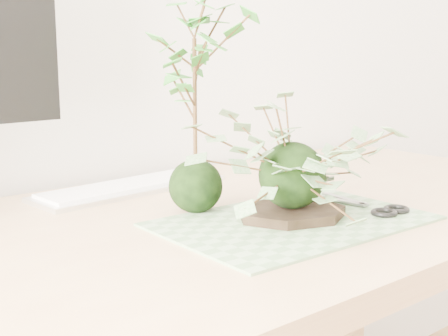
{
  "coord_description": "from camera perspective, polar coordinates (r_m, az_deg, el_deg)",
  "views": [
    {
      "loc": [
        -0.55,
        0.48,
        1.01
      ],
      "look_at": [
        0.0,
        1.14,
        0.84
      ],
      "focal_mm": 50.0,
      "sensor_mm": 36.0,
      "label": 1
    }
  ],
  "objects": [
    {
      "name": "maple_kokedama",
      "position": [
        0.99,
        -2.72,
        10.5
      ],
      "size": [
        0.24,
        0.24,
        0.37
      ],
      "rotation": [
        0.0,
        0.0,
        0.26
      ],
      "color": "black",
      "rests_on": "desk"
    },
    {
      "name": "cutting_mat",
      "position": [
        0.97,
        6.39,
        -4.84
      ],
      "size": [
        0.42,
        0.28,
        0.0
      ],
      "primitive_type": "cube",
      "rotation": [
        0.0,
        0.0,
        -0.02
      ],
      "color": "#547C4D",
      "rests_on": "desk"
    },
    {
      "name": "scissors",
      "position": [
        1.05,
        13.96,
        -3.6
      ],
      "size": [
        0.08,
        0.17,
        0.01
      ],
      "rotation": [
        0.0,
        0.0,
        0.01
      ],
      "color": "gray",
      "rests_on": "cutting_mat"
    },
    {
      "name": "stone_dish",
      "position": [
        0.98,
        6.17,
        -4.08
      ],
      "size": [
        0.23,
        0.23,
        0.01
      ],
      "primitive_type": "cylinder",
      "rotation": [
        0.0,
        0.0,
        -0.34
      ],
      "color": "black",
      "rests_on": "cutting_mat"
    },
    {
      "name": "desk",
      "position": [
        1.01,
        -1.76,
        -9.5
      ],
      "size": [
        1.6,
        0.7,
        0.74
      ],
      "color": "tan",
      "rests_on": "ground_plane"
    },
    {
      "name": "ivy_kokedama",
      "position": [
        0.96,
        6.3,
        2.19
      ],
      "size": [
        0.35,
        0.35,
        0.21
      ],
      "rotation": [
        0.0,
        0.0,
        0.24
      ],
      "color": "black",
      "rests_on": "stone_dish"
    },
    {
      "name": "keyboard",
      "position": [
        1.19,
        -8.49,
        -1.72
      ],
      "size": [
        0.39,
        0.15,
        0.01
      ],
      "rotation": [
        0.0,
        0.0,
        0.09
      ],
      "color": "silver",
      "rests_on": "desk"
    }
  ]
}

